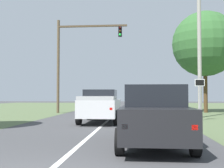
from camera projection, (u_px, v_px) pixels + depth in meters
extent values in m
plane|color=#424244|center=(105.00, 123.00, 16.67)|extent=(120.00, 120.00, 0.00)
cube|color=black|center=(154.00, 120.00, 9.07)|extent=(1.97, 4.91, 0.88)
cube|color=black|center=(153.00, 96.00, 9.34)|extent=(1.73, 3.05, 0.63)
cube|color=red|center=(125.00, 127.00, 6.74)|extent=(0.14, 0.06, 0.12)
cube|color=red|center=(195.00, 127.00, 6.59)|extent=(0.14, 0.06, 0.12)
cylinder|color=black|center=(125.00, 128.00, 10.65)|extent=(0.24, 0.72, 0.72)
cylinder|color=black|center=(179.00, 129.00, 10.47)|extent=(0.24, 0.72, 0.72)
cylinder|color=black|center=(120.00, 141.00, 7.63)|extent=(0.24, 0.72, 0.72)
cylinder|color=black|center=(195.00, 143.00, 7.45)|extent=(0.24, 0.72, 0.72)
cube|color=silver|center=(101.00, 107.00, 16.99)|extent=(1.99, 5.31, 0.93)
cube|color=black|center=(101.00, 95.00, 16.76)|extent=(1.75, 2.02, 0.57)
cube|color=#B8B8B8|center=(97.00, 98.00, 15.38)|extent=(1.89, 2.02, 0.20)
cube|color=red|center=(78.00, 109.00, 14.46)|extent=(0.14, 0.06, 0.12)
cube|color=red|center=(111.00, 109.00, 14.31)|extent=(0.14, 0.06, 0.12)
cylinder|color=black|center=(89.00, 114.00, 18.70)|extent=(0.24, 0.80, 0.80)
cylinder|color=black|center=(120.00, 114.00, 18.52)|extent=(0.24, 0.80, 0.80)
cylinder|color=black|center=(79.00, 117.00, 15.42)|extent=(0.24, 0.80, 0.80)
cylinder|color=black|center=(116.00, 118.00, 15.25)|extent=(0.24, 0.80, 0.80)
cylinder|color=brown|center=(58.00, 66.00, 26.14)|extent=(0.24, 0.24, 8.38)
cube|color=#4C3D2B|center=(92.00, 26.00, 26.02)|extent=(6.21, 0.16, 0.16)
cube|color=black|center=(120.00, 32.00, 25.79)|extent=(0.32, 0.28, 0.90)
sphere|color=black|center=(120.00, 28.00, 25.65)|extent=(0.22, 0.22, 0.22)
sphere|color=black|center=(120.00, 31.00, 25.64)|extent=(0.22, 0.22, 0.22)
sphere|color=#1ED83F|center=(120.00, 35.00, 25.62)|extent=(0.22, 0.22, 0.22)
cylinder|color=gray|center=(200.00, 99.00, 18.12)|extent=(0.08, 0.08, 2.72)
cube|color=white|center=(200.00, 83.00, 18.13)|extent=(0.60, 0.03, 0.44)
cube|color=black|center=(200.00, 83.00, 18.11)|extent=(0.52, 0.01, 0.36)
cylinder|color=#4C351E|center=(206.00, 90.00, 26.61)|extent=(0.36, 0.36, 4.08)
sphere|color=#32622F|center=(205.00, 44.00, 26.78)|extent=(5.99, 5.99, 5.99)
cylinder|color=#9E998E|center=(200.00, 56.00, 20.86)|extent=(0.28, 0.28, 8.76)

